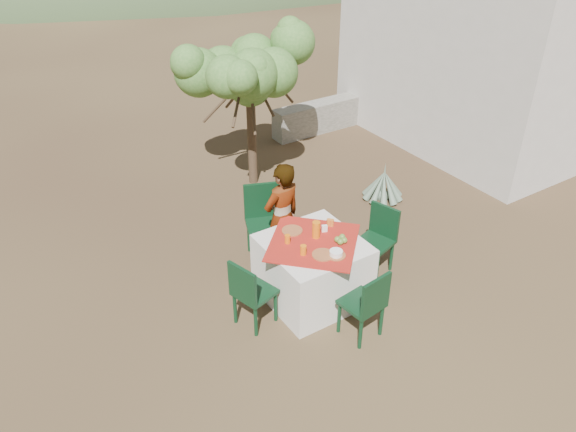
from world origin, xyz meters
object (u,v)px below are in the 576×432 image
(chair_near, at_px, (367,303))
(person, at_px, (282,218))
(shrub_tree, at_px, (252,76))
(agave, at_px, (383,186))
(chair_far, at_px, (264,218))
(chair_left, at_px, (250,292))
(juice_pitcher, at_px, (316,230))
(table, at_px, (312,270))
(guesthouse, at_px, (487,52))
(chair_right, at_px, (378,236))

(chair_near, relative_size, person, 0.59)
(shrub_tree, distance_m, agave, 2.49)
(person, bearing_deg, chair_far, -89.38)
(chair_left, xyz_separation_m, juice_pitcher, (0.90, 0.10, 0.40))
(chair_near, xyz_separation_m, chair_left, (-0.92, 0.80, -0.00))
(table, relative_size, chair_near, 1.56)
(chair_far, height_order, guesthouse, guesthouse)
(guesthouse, xyz_separation_m, juice_pitcher, (-5.11, -2.18, -0.64))
(person, bearing_deg, shrub_tree, -119.47)
(shrub_tree, height_order, juice_pitcher, shrub_tree)
(chair_near, height_order, shrub_tree, shrub_tree)
(chair_near, bearing_deg, chair_far, -93.22)
(shrub_tree, height_order, guesthouse, guesthouse)
(chair_far, xyz_separation_m, juice_pitcher, (0.11, -0.95, 0.33))
(chair_left, relative_size, guesthouse, 0.20)
(chair_far, relative_size, chair_left, 1.16)
(chair_near, distance_m, agave, 2.97)
(person, bearing_deg, juice_pitcher, 87.47)
(table, bearing_deg, chair_far, 91.93)
(table, height_order, juice_pitcher, juice_pitcher)
(chair_near, distance_m, chair_left, 1.22)
(chair_near, distance_m, person, 1.53)
(juice_pitcher, bearing_deg, chair_right, -2.79)
(chair_left, bearing_deg, table, -103.76)
(chair_left, xyz_separation_m, person, (0.84, 0.71, 0.25))
(chair_near, height_order, chair_right, chair_right)
(table, height_order, person, person)
(table, bearing_deg, chair_near, -83.73)
(chair_left, xyz_separation_m, agave, (2.99, 1.31, -0.24))
(table, xyz_separation_m, chair_left, (-0.82, -0.04, 0.08))
(chair_right, distance_m, agave, 1.75)
(chair_left, bearing_deg, chair_near, -147.51)
(shrub_tree, xyz_separation_m, guesthouse, (4.33, -0.59, -0.17))
(chair_far, relative_size, chair_right, 1.14)
(guesthouse, bearing_deg, table, -156.65)
(chair_left, height_order, chair_right, chair_right)
(agave, bearing_deg, chair_right, -133.45)
(table, relative_size, chair_far, 1.35)
(chair_near, xyz_separation_m, chair_right, (0.88, 0.86, 0.01))
(chair_left, distance_m, juice_pitcher, 0.99)
(table, relative_size, shrub_tree, 0.62)
(chair_far, bearing_deg, agave, 27.57)
(agave, xyz_separation_m, juice_pitcher, (-2.08, -1.21, 0.64))
(chair_left, bearing_deg, shrub_tree, -46.77)
(person, bearing_deg, table, 80.21)
(chair_left, height_order, juice_pitcher, juice_pitcher)
(chair_right, distance_m, person, 1.18)
(chair_left, height_order, person, person)
(chair_left, relative_size, juice_pitcher, 4.26)
(chair_right, height_order, agave, chair_right)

